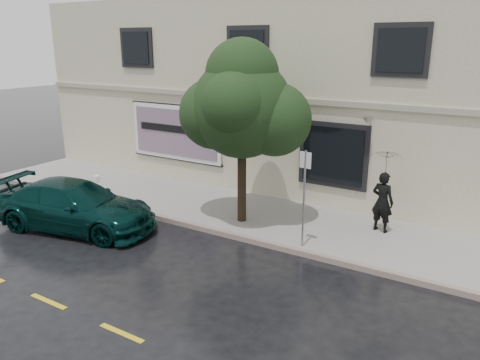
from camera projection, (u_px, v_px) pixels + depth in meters
The scene contains 12 objects.
ground at pixel (156, 245), 13.03m from camera, with size 90.00×90.00×0.00m, color black.
sidewalk at pixel (221, 208), 15.66m from camera, with size 20.00×3.50×0.15m, color gray.
curb at pixel (189, 225), 14.23m from camera, with size 20.00×0.18×0.16m, color gray.
road_marking at pixel (49, 301), 10.17m from camera, with size 19.00×0.12×0.01m, color gold.
building at pixel (297, 90), 19.38m from camera, with size 20.00×8.12×7.00m.
billboard at pixel (176, 133), 18.07m from camera, with size 4.30×0.16×2.20m.
car at pixel (75, 206), 13.96m from camera, with size 2.20×4.98×1.45m, color black.
pedestrian at pixel (382, 202), 13.35m from camera, with size 0.65×0.42×1.77m, color black.
umbrella at pixel (386, 160), 13.00m from camera, with size 0.95×0.95×0.70m, color black.
street_tree at pixel (242, 108), 13.42m from camera, with size 2.92×2.92×4.91m.
fire_hydrant at pixel (98, 184), 16.84m from camera, with size 0.30×0.28×0.72m.
sign_pole at pixel (304, 190), 12.13m from camera, with size 0.33×0.06×2.64m.
Camera 1 is at (8.26, -8.99, 5.44)m, focal length 35.00 mm.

